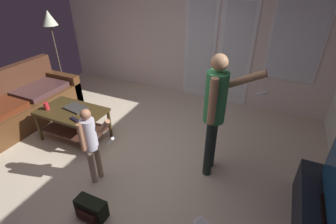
{
  "coord_description": "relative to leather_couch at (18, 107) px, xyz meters",
  "views": [
    {
      "loc": [
        1.78,
        -2.22,
        2.42
      ],
      "look_at": [
        0.78,
        -0.05,
        1.01
      ],
      "focal_mm": 26.45,
      "sensor_mm": 36.0,
      "label": 1
    }
  ],
  "objects": [
    {
      "name": "backpack",
      "position": [
        2.44,
        -1.05,
        -0.19
      ],
      "size": [
        0.35,
        0.19,
        0.23
      ],
      "color": "black",
      "rests_on": "ground_plane"
    },
    {
      "name": "wall_back_with_doors",
      "position": [
        2.31,
        2.33,
        1.01
      ],
      "size": [
        5.67,
        0.09,
        2.7
      ],
      "color": "silver",
      "rests_on": "ground_plane"
    },
    {
      "name": "ground_plane",
      "position": [
        2.19,
        -0.11,
        -0.31
      ],
      "size": [
        5.67,
        4.94,
        0.02
      ],
      "primitive_type": "cube",
      "color": "beige"
    },
    {
      "name": "tv_remote_black",
      "position": [
        1.5,
        -0.18,
        0.23
      ],
      "size": [
        0.18,
        0.09,
        0.02
      ],
      "primitive_type": "cube",
      "rotation": [
        0.0,
        0.0,
        -0.24
      ],
      "color": "black",
      "rests_on": "coffee_table"
    },
    {
      "name": "cup_near_edge",
      "position": [
        0.89,
        -0.11,
        0.27
      ],
      "size": [
        0.07,
        0.07,
        0.12
      ],
      "primitive_type": "cylinder",
      "color": "red",
      "rests_on": "coffee_table"
    },
    {
      "name": "laptop_closed",
      "position": [
        1.27,
        0.09,
        0.23
      ],
      "size": [
        0.38,
        0.27,
        0.02
      ],
      "primitive_type": "cube",
      "rotation": [
        0.0,
        0.0,
        -0.15
      ],
      "color": "#353431",
      "rests_on": "coffee_table"
    },
    {
      "name": "floor_lamp",
      "position": [
        -0.29,
        1.32,
        1.14
      ],
      "size": [
        0.31,
        0.31,
        1.69
      ],
      "color": "#32352D",
      "rests_on": "ground_plane"
    },
    {
      "name": "leather_couch",
      "position": [
        0.0,
        0.0,
        0.0
      ],
      "size": [
        0.88,
        2.11,
        0.9
      ],
      "color": "#53321A",
      "rests_on": "ground_plane"
    },
    {
      "name": "person_adult",
      "position": [
        3.42,
        0.22,
        0.68
      ],
      "size": [
        0.68,
        0.47,
        1.63
      ],
      "color": "#202D29",
      "rests_on": "ground_plane"
    },
    {
      "name": "person_child",
      "position": [
        2.14,
        -0.57,
        0.33
      ],
      "size": [
        0.37,
        0.28,
        1.05
      ],
      "color": "tan",
      "rests_on": "ground_plane"
    },
    {
      "name": "coffee_table",
      "position": [
        1.25,
        0.02,
        0.08
      ],
      "size": [
        1.02,
        0.61,
        0.52
      ],
      "color": "#3D2F16",
      "rests_on": "ground_plane"
    }
  ]
}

